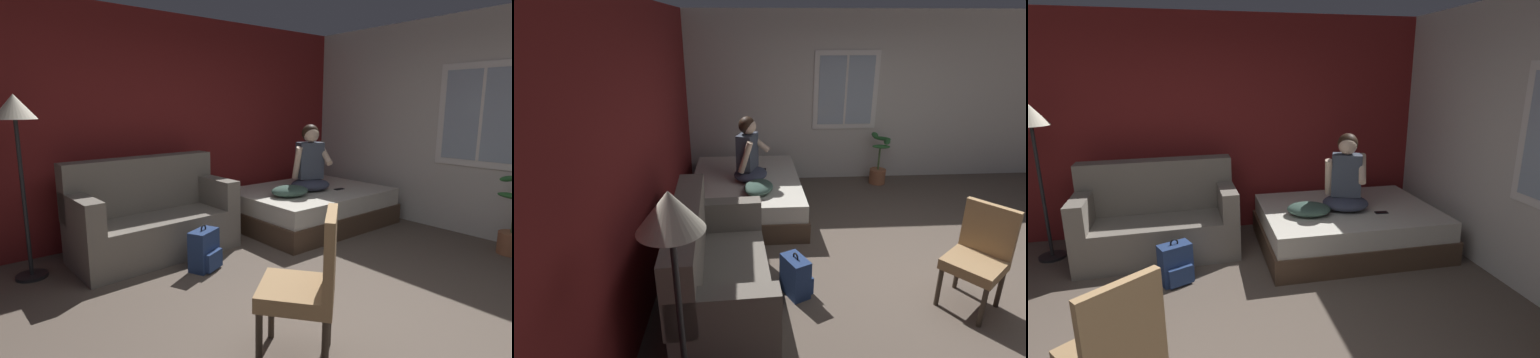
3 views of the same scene
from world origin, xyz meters
The scene contains 9 objects.
wall_back_accent centered at (0.00, 3.01, 1.35)m, with size 11.04×0.16×2.70m, color maroon.
bed centered at (1.82, 2.03, 0.24)m, with size 2.03×1.52×0.48m.
couch centered at (-0.33, 2.32, 0.39)m, with size 1.74×0.91×1.04m.
side_chair centered at (-0.37, -0.07, 0.53)m, with size 0.65×0.65×0.98m.
person_seated centered at (1.77, 1.98, 0.84)m, with size 0.65×0.60×0.88m.
backpack centered at (-0.12, 1.57, 0.19)m, with size 0.35×0.32×0.46m.
throw_pillow centered at (1.30, 1.87, 0.55)m, with size 0.48×0.36×0.14m, color #385147.
cell_phone centered at (2.12, 1.77, 0.48)m, with size 0.07×0.14×0.01m, color black.
floor_lamp centered at (-1.51, 2.42, 1.43)m, with size 0.36×0.36×1.70m.
Camera 3 is at (0.14, -2.12, 2.02)m, focal length 28.00 mm.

